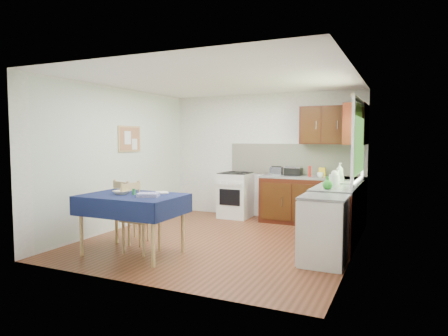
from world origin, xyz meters
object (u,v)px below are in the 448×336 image
at_px(kettle, 334,180).
at_px(sandwich_press, 293,171).
at_px(chair_near, 139,215).
at_px(dish_rack, 341,182).
at_px(toaster, 276,171).
at_px(dining_table, 132,202).
at_px(chair_far, 129,209).

bearing_deg(kettle, sandwich_press, 122.58).
distance_m(chair_near, dish_rack, 3.16).
relative_size(toaster, sandwich_press, 0.76).
distance_m(dining_table, chair_far, 0.72).
distance_m(chair_far, dish_rack, 3.35).
xyz_separation_m(chair_near, sandwich_press, (1.48, 2.88, 0.46)).
bearing_deg(chair_near, dining_table, -175.36).
bearing_deg(chair_far, toaster, -106.35).
bearing_deg(sandwich_press, kettle, -59.07).
bearing_deg(chair_far, chair_near, 158.21).
relative_size(sandwich_press, dish_rack, 0.65).
height_order(chair_far, sandwich_press, sandwich_press).
distance_m(dining_table, kettle, 2.89).
relative_size(dish_rack, kettle, 1.86).
relative_size(dining_table, dish_rack, 2.95).
xyz_separation_m(chair_far, toaster, (1.63, 2.43, 0.47)).
height_order(chair_near, dish_rack, dish_rack).
bearing_deg(sandwich_press, dish_rack, -45.71).
xyz_separation_m(chair_far, kettle, (2.95, 0.92, 0.50)).
bearing_deg(dish_rack, chair_near, -124.34).
bearing_deg(chair_near, toaster, -19.83).
height_order(toaster, kettle, kettle).
distance_m(chair_near, kettle, 2.85).
xyz_separation_m(dish_rack, kettle, (-0.01, -0.60, 0.09)).
xyz_separation_m(chair_near, kettle, (2.50, 1.30, 0.49)).
distance_m(sandwich_press, kettle, 1.89).
bearing_deg(kettle, toaster, 131.41).
bearing_deg(dining_table, chair_near, 107.97).
bearing_deg(dish_rack, chair_far, -134.26).
height_order(dining_table, toaster, toaster).
height_order(dining_table, chair_far, chair_far).
xyz_separation_m(dining_table, toaster, (1.16, 2.94, 0.25)).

